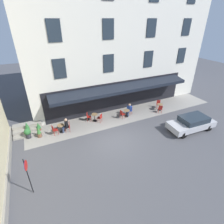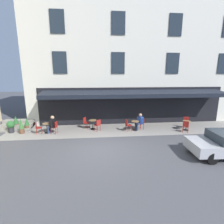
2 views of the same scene
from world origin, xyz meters
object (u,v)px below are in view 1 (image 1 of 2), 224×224
(cafe_table_mid_terrace, at_px, (95,116))
(cafe_chair_red_corner_left, at_px, (54,129))
(cafe_table_streetside, at_px, (127,112))
(potted_plant_entrance_right, at_px, (39,127))
(cafe_chair_red_by_window, at_px, (100,117))
(cafe_chair_red_back_row, at_px, (130,110))
(cafe_table_far_end, at_px, (61,128))
(no_parking_sign, at_px, (27,170))
(parked_car_silver, at_px, (192,123))
(seated_companion_in_blue, at_px, (129,109))
(potted_plant_by_steps, at_px, (28,133))
(cafe_chair_red_near_door, at_px, (88,116))
(cafe_chair_red_under_awning, at_px, (68,126))
(cafe_chair_red_corner_right, at_px, (160,108))
(potted_plant_mid_terrace, at_px, (39,131))
(seated_patron_in_black, at_px, (66,125))
(cafe_chair_red_facing_street, at_px, (159,103))
(potted_plant_under_sign, at_px, (27,128))
(cafe_table_near_entrance, at_px, (160,106))
(cafe_chair_red_kerbside, at_px, (122,114))

(cafe_table_mid_terrace, height_order, cafe_chair_red_corner_left, cafe_chair_red_corner_left)
(cafe_table_streetside, xyz_separation_m, potted_plant_entrance_right, (8.49, -1.05, -0.05))
(potted_plant_entrance_right, bearing_deg, cafe_chair_red_by_window, 170.62)
(cafe_chair_red_back_row, height_order, cafe_table_far_end, cafe_chair_red_back_row)
(no_parking_sign, bearing_deg, parked_car_silver, -176.26)
(cafe_table_streetside, height_order, cafe_table_far_end, same)
(seated_companion_in_blue, bearing_deg, potted_plant_by_steps, -1.29)
(cafe_chair_red_near_door, distance_m, cafe_chair_red_under_awning, 2.40)
(cafe_chair_red_corner_right, relative_size, cafe_chair_red_by_window, 1.00)
(cafe_chair_red_corner_right, height_order, potted_plant_mid_terrace, potted_plant_mid_terrace)
(cafe_chair_red_corner_left, height_order, potted_plant_by_steps, same)
(cafe_table_mid_terrace, distance_m, potted_plant_entrance_right, 5.21)
(cafe_chair_red_under_awning, bearing_deg, cafe_chair_red_near_door, -155.98)
(cafe_chair_red_under_awning, bearing_deg, seated_companion_in_blue, -177.65)
(cafe_chair_red_back_row, bearing_deg, potted_plant_by_steps, -0.73)
(cafe_chair_red_back_row, relative_size, seated_patron_in_black, 0.68)
(cafe_chair_red_corner_left, bearing_deg, cafe_chair_red_facing_street, -178.35)
(cafe_chair_red_facing_street, bearing_deg, cafe_chair_red_back_row, -0.67)
(cafe_table_mid_terrace, xyz_separation_m, cafe_table_far_end, (3.38, 0.58, 0.00))
(cafe_table_streetside, relative_size, potted_plant_mid_terrace, 0.66)
(cafe_table_mid_terrace, xyz_separation_m, no_parking_sign, (6.09, 6.10, 1.30))
(cafe_table_mid_terrace, distance_m, cafe_chair_red_by_window, 0.63)
(potted_plant_entrance_right, bearing_deg, cafe_chair_red_under_awning, 154.99)
(cafe_table_far_end, relative_size, parked_car_silver, 0.17)
(cafe_chair_red_corner_right, distance_m, seated_companion_in_blue, 3.43)
(cafe_chair_red_corner_left, height_order, parked_car_silver, parked_car_silver)
(potted_plant_under_sign, relative_size, potted_plant_mid_terrace, 0.96)
(cafe_chair_red_facing_street, bearing_deg, cafe_table_near_entrance, 63.51)
(cafe_chair_red_near_door, relative_size, cafe_table_far_end, 1.21)
(seated_companion_in_blue, relative_size, no_parking_sign, 0.50)
(cafe_chair_red_facing_street, xyz_separation_m, parked_car_silver, (0.13, 4.82, 0.16))
(cafe_table_near_entrance, height_order, cafe_table_far_end, same)
(cafe_table_far_end, xyz_separation_m, seated_companion_in_blue, (-7.05, -0.14, 0.21))
(cafe_chair_red_corner_right, xyz_separation_m, no_parking_sign, (13.03, 4.62, 1.25))
(cafe_chair_red_by_window, distance_m, cafe_chair_red_under_awning, 3.16)
(parked_car_silver, bearing_deg, cafe_table_near_entrance, -88.00)
(no_parking_sign, xyz_separation_m, parked_car_silver, (-13.53, -0.88, -1.08))
(parked_car_silver, bearing_deg, cafe_chair_red_by_window, -33.84)
(cafe_chair_red_kerbside, relative_size, potted_plant_mid_terrace, 0.80)
(cafe_chair_red_corner_left, bearing_deg, potted_plant_mid_terrace, -11.27)
(cafe_table_mid_terrace, bearing_deg, potted_plant_entrance_right, -4.72)
(cafe_chair_red_by_window, relative_size, cafe_chair_red_near_door, 1.00)
(cafe_chair_red_corner_right, relative_size, cafe_chair_red_kerbside, 1.00)
(cafe_chair_red_near_door, height_order, cafe_chair_red_back_row, same)
(cafe_chair_red_by_window, relative_size, parked_car_silver, 0.21)
(cafe_table_far_end, bearing_deg, cafe_chair_red_back_row, -178.16)
(seated_patron_in_black, bearing_deg, potted_plant_by_steps, -8.03)
(potted_plant_mid_terrace, bearing_deg, cafe_chair_red_near_door, -170.86)
(cafe_chair_red_facing_street, height_order, seated_patron_in_black, seated_patron_in_black)
(potted_plant_mid_terrace, bearing_deg, no_parking_sign, 81.35)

